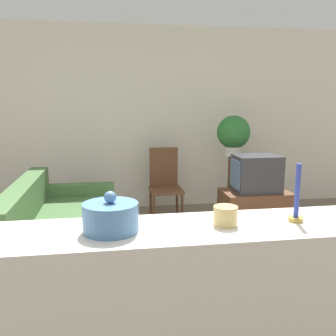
% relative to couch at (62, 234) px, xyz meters
% --- Properties ---
extents(wall_back, '(9.00, 0.06, 2.70)m').
position_rel_couch_xyz_m(wall_back, '(0.86, 1.90, 1.06)').
color(wall_back, silver).
rests_on(wall_back, ground_plane).
extents(couch, '(1.00, 1.98, 0.82)m').
position_rel_couch_xyz_m(couch, '(0.00, 0.00, 0.00)').
color(couch, '#476B3D').
rests_on(couch, ground_plane).
extents(tv_stand, '(0.83, 0.52, 0.51)m').
position_rel_couch_xyz_m(tv_stand, '(2.28, 0.56, -0.03)').
color(tv_stand, brown).
rests_on(tv_stand, ground_plane).
extents(television, '(0.55, 0.41, 0.45)m').
position_rel_couch_xyz_m(television, '(2.28, 0.56, 0.45)').
color(television, '#333338').
rests_on(television, tv_stand).
extents(wooden_chair, '(0.44, 0.44, 0.97)m').
position_rel_couch_xyz_m(wooden_chair, '(1.25, 1.29, 0.23)').
color(wooden_chair, brown).
rests_on(wooden_chair, ground_plane).
extents(plant_stand, '(0.12, 0.12, 0.86)m').
position_rel_couch_xyz_m(plant_stand, '(2.21, 1.27, 0.14)').
color(plant_stand, brown).
rests_on(plant_stand, ground_plane).
extents(potted_plant, '(0.46, 0.46, 0.56)m').
position_rel_couch_xyz_m(potted_plant, '(2.21, 1.27, 0.88)').
color(potted_plant, white).
rests_on(potted_plant, plant_stand).
extents(foreground_counter, '(2.49, 0.44, 1.05)m').
position_rel_couch_xyz_m(foreground_counter, '(0.86, -2.12, 0.24)').
color(foreground_counter, beige).
rests_on(foreground_counter, ground_plane).
extents(decorative_bowl, '(0.25, 0.25, 0.18)m').
position_rel_couch_xyz_m(decorative_bowl, '(0.49, -2.12, 0.83)').
color(decorative_bowl, '#4C7AAD').
rests_on(decorative_bowl, foreground_counter).
extents(candle_jar, '(0.11, 0.11, 0.09)m').
position_rel_couch_xyz_m(candle_jar, '(1.01, -2.12, 0.81)').
color(candle_jar, tan).
rests_on(candle_jar, foreground_counter).
extents(candlestick, '(0.07, 0.07, 0.28)m').
position_rel_couch_xyz_m(candlestick, '(1.36, -2.12, 0.86)').
color(candlestick, '#B7933D').
rests_on(candlestick, foreground_counter).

